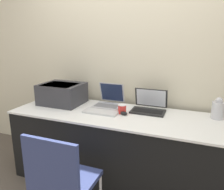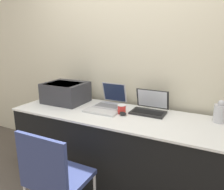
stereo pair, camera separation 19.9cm
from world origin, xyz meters
name	(u,v)px [view 2 (the right image)]	position (x,y,z in m)	size (l,w,h in m)	color
wall_back	(132,58)	(0.00, 0.82, 1.30)	(8.00, 0.05, 2.60)	beige
table	(114,147)	(0.00, 0.36, 0.39)	(2.15, 0.73, 0.77)	black
printer	(66,92)	(-0.70, 0.45, 0.90)	(0.47, 0.40, 0.24)	#333338
laptop_left	(111,101)	(-0.16, 0.57, 0.82)	(0.29, 0.31, 0.25)	#B7B7BC
laptop_right	(150,107)	(0.31, 0.55, 0.82)	(0.35, 0.28, 0.22)	black
external_keyboard	(100,112)	(-0.14, 0.31, 0.78)	(0.37, 0.15, 0.02)	silver
coffee_cup	(122,109)	(0.07, 0.39, 0.82)	(0.09, 0.09, 0.09)	red
mouse	(123,114)	(0.10, 0.33, 0.79)	(0.07, 0.05, 0.04)	black
metal_pitcher	(220,112)	(0.97, 0.57, 0.86)	(0.12, 0.12, 0.21)	silver
chair	(54,174)	(-0.14, -0.43, 0.50)	(0.45, 0.41, 0.86)	navy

